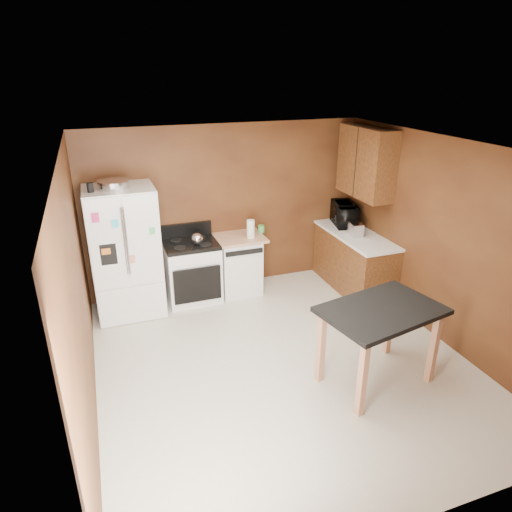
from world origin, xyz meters
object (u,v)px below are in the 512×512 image
green_canister (261,229)px  refrigerator (126,252)px  roasting_pan (113,184)px  microwave (344,215)px  pen_cup (90,187)px  toaster (355,229)px  island (381,320)px  paper_towel (251,229)px  gas_range (192,270)px  kettle (197,239)px  dishwasher (238,264)px

green_canister → refrigerator: size_ratio=0.06×
roasting_pan → refrigerator: (0.05, 0.01, -0.95)m
green_canister → microwave: microwave is taller
pen_cup → toaster: size_ratio=0.45×
roasting_pan → toaster: (3.34, -0.46, -0.85)m
refrigerator → island: size_ratio=1.30×
refrigerator → pen_cup: bearing=-159.3°
pen_cup → microwave: size_ratio=0.21×
paper_towel → refrigerator: size_ratio=0.15×
gas_range → microwave: bearing=-0.6°
toaster → microwave: microwave is taller
kettle → dishwasher: bearing=11.0°
pen_cup → refrigerator: bearing=20.7°
gas_range → island: bearing=-60.2°
dishwasher → island: 2.73m
green_canister → island: size_ratio=0.08×
microwave → island: microwave is taller
kettle → refrigerator: size_ratio=0.09×
pen_cup → gas_range: 1.88m
paper_towel → island: paper_towel is taller
toaster → kettle: bearing=177.3°
microwave → dishwasher: bearing=102.2°
microwave → refrigerator: bearing=104.4°
kettle → green_canister: bearing=10.8°
island → roasting_pan: bearing=134.1°
dishwasher → gas_range: bearing=-178.1°
toaster → gas_range: size_ratio=0.24×
island → microwave: bearing=68.6°
paper_towel → microwave: size_ratio=0.47×
microwave → green_canister: bearing=98.5°
roasting_pan → paper_towel: bearing=-0.2°
paper_towel → green_canister: size_ratio=2.52×
microwave → refrigerator: size_ratio=0.32×
gas_range → dishwasher: size_ratio=1.24×
kettle → toaster: toaster is taller
island → refrigerator: bearing=133.4°
toaster → dishwasher: size_ratio=0.30×
pen_cup → refrigerator: pen_cup is taller
paper_towel → toaster: bearing=-17.0°
dishwasher → pen_cup: bearing=-173.9°
pen_cup → paper_towel: (2.13, 0.11, -0.83)m
roasting_pan → gas_range: 1.69m
roasting_pan → dishwasher: bearing=3.1°
toaster → refrigerator: size_ratio=0.15×
microwave → gas_range: 2.55m
pen_cup → refrigerator: size_ratio=0.07×
green_canister → kettle: bearing=-169.2°
paper_towel → dishwasher: 0.61m
refrigerator → island: bearing=-46.6°
roasting_pan → island: bearing=-45.9°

